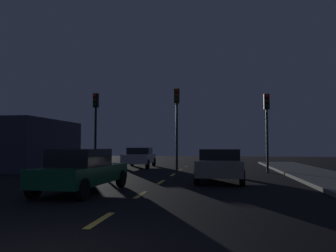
# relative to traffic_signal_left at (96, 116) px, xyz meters

# --- Properties ---
(ground_plane) EXTENTS (80.00, 80.00, 0.00)m
(ground_plane) POSITION_rel_traffic_signal_left_xyz_m (5.24, -9.06, -3.45)
(ground_plane) COLOR black
(lane_stripe_second) EXTENTS (0.16, 1.60, 0.01)m
(lane_stripe_second) POSITION_rel_traffic_signal_left_xyz_m (5.24, -13.46, -3.44)
(lane_stripe_second) COLOR #EACC4C
(lane_stripe_second) RESTS_ON ground_plane
(lane_stripe_third) EXTENTS (0.16, 1.60, 0.01)m
(lane_stripe_third) POSITION_rel_traffic_signal_left_xyz_m (5.24, -9.66, -3.44)
(lane_stripe_third) COLOR #EACC4C
(lane_stripe_third) RESTS_ON ground_plane
(lane_stripe_fourth) EXTENTS (0.16, 1.60, 0.01)m
(lane_stripe_fourth) POSITION_rel_traffic_signal_left_xyz_m (5.24, -5.86, -3.44)
(lane_stripe_fourth) COLOR #EACC4C
(lane_stripe_fourth) RESTS_ON ground_plane
(lane_stripe_fifth) EXTENTS (0.16, 1.60, 0.01)m
(lane_stripe_fifth) POSITION_rel_traffic_signal_left_xyz_m (5.24, -2.06, -3.44)
(lane_stripe_fifth) COLOR #EACC4C
(lane_stripe_fifth) RESTS_ON ground_plane
(lane_stripe_sixth) EXTENTS (0.16, 1.60, 0.01)m
(lane_stripe_sixth) POSITION_rel_traffic_signal_left_xyz_m (5.24, 1.74, -3.44)
(lane_stripe_sixth) COLOR #EACC4C
(lane_stripe_sixth) RESTS_ON ground_plane
(lane_stripe_seventh) EXTENTS (0.16, 1.60, 0.01)m
(lane_stripe_seventh) POSITION_rel_traffic_signal_left_xyz_m (5.24, 5.54, -3.44)
(lane_stripe_seventh) COLOR #EACC4C
(lane_stripe_seventh) RESTS_ON ground_plane
(traffic_signal_left) EXTENTS (0.32, 0.38, 4.92)m
(traffic_signal_left) POSITION_rel_traffic_signal_left_xyz_m (0.00, 0.00, 0.00)
(traffic_signal_left) COLOR black
(traffic_signal_left) RESTS_ON ground_plane
(traffic_signal_center) EXTENTS (0.32, 0.38, 5.09)m
(traffic_signal_center) POSITION_rel_traffic_signal_left_xyz_m (5.21, 0.00, 0.11)
(traffic_signal_center) COLOR #2D2D30
(traffic_signal_center) RESTS_ON ground_plane
(traffic_signal_right) EXTENTS (0.32, 0.38, 4.64)m
(traffic_signal_right) POSITION_rel_traffic_signal_left_xyz_m (10.56, -0.00, -0.18)
(traffic_signal_right) COLOR #2D2D30
(traffic_signal_right) RESTS_ON ground_plane
(car_stopped_ahead) EXTENTS (2.10, 4.17, 1.44)m
(car_stopped_ahead) POSITION_rel_traffic_signal_left_xyz_m (7.81, -5.28, -2.70)
(car_stopped_ahead) COLOR gray
(car_stopped_ahead) RESTS_ON ground_plane
(car_adjacent_lane) EXTENTS (2.04, 4.49, 1.48)m
(car_adjacent_lane) POSITION_rel_traffic_signal_left_xyz_m (3.11, -9.41, -2.70)
(car_adjacent_lane) COLOR #0F4C2D
(car_adjacent_lane) RESTS_ON ground_plane
(car_oncoming_far) EXTENTS (2.10, 4.15, 1.44)m
(car_oncoming_far) POSITION_rel_traffic_signal_left_xyz_m (1.91, 4.02, -2.70)
(car_oncoming_far) COLOR silver
(car_oncoming_far) RESTS_ON ground_plane
(storefront_left) EXTENTS (5.44, 7.39, 3.29)m
(storefront_left) POSITION_rel_traffic_signal_left_xyz_m (-5.48, 0.52, -1.80)
(storefront_left) COLOR #333847
(storefront_left) RESTS_ON ground_plane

